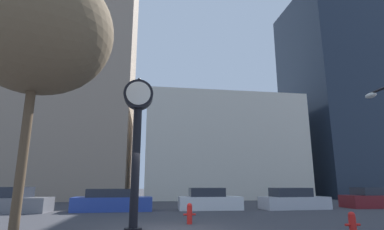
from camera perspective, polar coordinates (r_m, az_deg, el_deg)
building_tall_tower at (r=40.35m, az=-21.52°, el=15.58°), size 14.60×12.00×40.50m
building_storefront_row at (r=35.80m, az=4.91°, el=-6.62°), size 16.93×12.00×11.02m
building_glass_modern at (r=44.61m, az=26.80°, el=3.55°), size 12.62×12.00×26.39m
street_clock at (r=10.02m, az=-10.46°, el=-3.76°), size 0.98×0.82×5.08m
car_grey at (r=19.94m, az=-31.43°, el=-13.92°), size 4.17×2.01×1.38m
car_blue at (r=18.81m, az=-14.98°, el=-15.63°), size 4.53×1.95×1.26m
car_white at (r=19.28m, az=3.26°, el=-15.92°), size 3.91×1.95×1.31m
car_silver at (r=20.61m, az=18.71°, el=-15.10°), size 4.27×1.93×1.30m
car_maroon at (r=24.25m, az=32.03°, el=-13.41°), size 4.85×2.13×1.32m
fire_hydrant_near at (r=12.40m, az=-0.48°, el=-18.21°), size 0.49×0.21×0.79m
fire_hydrant_far at (r=10.96m, az=28.24°, el=-17.68°), size 0.50×0.22×0.69m
bare_tree at (r=9.68m, az=-27.14°, el=14.23°), size 4.07×4.07×7.57m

